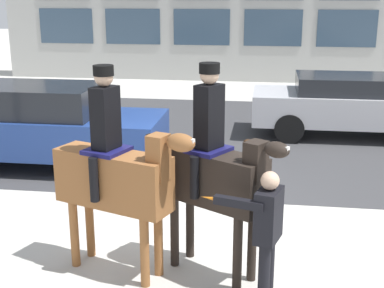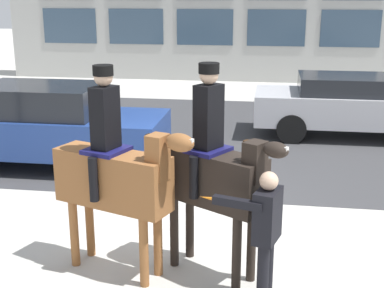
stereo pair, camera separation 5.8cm
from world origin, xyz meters
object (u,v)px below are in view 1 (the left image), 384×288
mounted_horse_lead (115,173)px  street_car_near_lane (45,125)px  mounted_horse_companion (215,172)px  street_car_far_lane (348,104)px  pedestrian_bystander (266,229)px

mounted_horse_lead → street_car_near_lane: size_ratio=0.56×
mounted_horse_companion → street_car_near_lane: 5.32m
mounted_horse_companion → street_car_far_lane: 7.44m
mounted_horse_lead → street_car_far_lane: mounted_horse_lead is taller
mounted_horse_companion → street_car_near_lane: mounted_horse_companion is taller
mounted_horse_companion → street_car_far_lane: (2.51, 6.99, -0.54)m
mounted_horse_lead → mounted_horse_companion: mounted_horse_companion is taller
street_car_near_lane → pedestrian_bystander: bearing=-45.2°
mounted_horse_lead → street_car_far_lane: bearing=82.7°
mounted_horse_lead → mounted_horse_companion: size_ratio=0.99×
street_car_near_lane → street_car_far_lane: street_car_near_lane is taller
street_car_near_lane → mounted_horse_lead: bearing=-56.5°
mounted_horse_lead → street_car_near_lane: mounted_horse_lead is taller
pedestrian_bystander → street_car_far_lane: pedestrian_bystander is taller
mounted_horse_companion → pedestrian_bystander: mounted_horse_companion is taller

